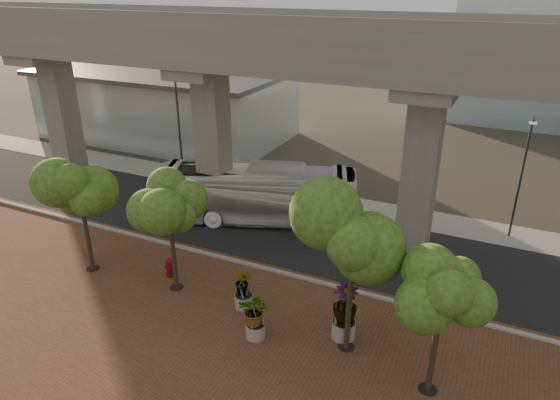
% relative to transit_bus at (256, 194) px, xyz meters
% --- Properties ---
extents(ground, '(160.00, 160.00, 0.00)m').
position_rel_transit_bus_xyz_m(ground, '(3.76, -3.00, -1.76)').
color(ground, '#363127').
rests_on(ground, ground).
extents(brick_plaza, '(70.00, 13.00, 0.06)m').
position_rel_transit_bus_xyz_m(brick_plaza, '(3.76, -11.00, -1.73)').
color(brick_plaza, brown).
rests_on(brick_plaza, ground).
extents(asphalt_road, '(90.00, 8.00, 0.04)m').
position_rel_transit_bus_xyz_m(asphalt_road, '(3.76, -1.00, -1.74)').
color(asphalt_road, black).
rests_on(asphalt_road, ground).
extents(curb_strip, '(70.00, 0.25, 0.16)m').
position_rel_transit_bus_xyz_m(curb_strip, '(3.76, -5.00, -1.68)').
color(curb_strip, '#9B9A91').
rests_on(curb_strip, ground).
extents(far_sidewalk, '(90.00, 3.00, 0.06)m').
position_rel_transit_bus_xyz_m(far_sidewalk, '(3.76, 4.50, -1.73)').
color(far_sidewalk, '#9B9A91').
rests_on(far_sidewalk, ground).
extents(transit_viaduct, '(72.00, 5.60, 12.40)m').
position_rel_transit_bus_xyz_m(transit_viaduct, '(3.76, -1.00, 5.52)').
color(transit_viaduct, gray).
rests_on(transit_viaduct, ground).
extents(station_pavilion, '(23.00, 13.00, 6.30)m').
position_rel_transit_bus_xyz_m(station_pavilion, '(-16.24, 13.00, 1.46)').
color(station_pavilion, '#A5B6BD').
rests_on(station_pavilion, ground).
extents(transit_bus, '(12.91, 7.06, 3.52)m').
position_rel_transit_bus_xyz_m(transit_bus, '(0.00, 0.00, 0.00)').
color(transit_bus, white).
rests_on(transit_bus, ground).
extents(fire_hydrant, '(0.51, 0.46, 1.03)m').
position_rel_transit_bus_xyz_m(fire_hydrant, '(-0.94, -7.61, -1.21)').
color(fire_hydrant, maroon).
rests_on(fire_hydrant, ground).
extents(planter_front, '(1.85, 1.85, 2.03)m').
position_rel_transit_bus_xyz_m(planter_front, '(5.21, -9.95, -0.47)').
color(planter_front, gray).
rests_on(planter_front, ground).
extents(planter_right, '(2.43, 2.43, 2.60)m').
position_rel_transit_bus_xyz_m(planter_right, '(8.54, -8.37, -0.13)').
color(planter_right, '#9B958C').
rests_on(planter_right, ground).
extents(planter_left, '(1.86, 1.86, 2.04)m').
position_rel_transit_bus_xyz_m(planter_left, '(3.75, -8.33, -0.46)').
color(planter_left, '#A9A599').
rests_on(planter_left, ground).
extents(street_tree_far_west, '(3.95, 3.95, 6.19)m').
position_rel_transit_bus_xyz_m(street_tree_far_west, '(-4.98, -8.79, 2.67)').
color(street_tree_far_west, '#403024').
rests_on(street_tree_far_west, ground).
extents(street_tree_near_west, '(3.42, 3.42, 5.95)m').
position_rel_transit_bus_xyz_m(street_tree_near_west, '(-0.01, -8.34, 2.67)').
color(street_tree_near_west, '#403024').
rests_on(street_tree_near_west, ground).
extents(street_tree_near_east, '(4.07, 4.07, 7.16)m').
position_rel_transit_bus_xyz_m(street_tree_near_east, '(8.87, -8.94, 3.58)').
color(street_tree_near_east, '#403024').
rests_on(street_tree_near_east, ground).
extents(street_tree_far_east, '(3.16, 3.16, 5.77)m').
position_rel_transit_bus_xyz_m(street_tree_far_east, '(12.31, -9.87, 2.60)').
color(street_tree_far_east, '#403024').
rests_on(street_tree_far_east, ground).
extents(streetlamp_west, '(0.41, 1.19, 8.23)m').
position_rel_transit_bus_xyz_m(streetlamp_west, '(-7.56, 2.80, 3.04)').
color(streetlamp_west, '#2B2B30').
rests_on(streetlamp_west, ground).
extents(streetlamp_east, '(0.36, 1.04, 7.18)m').
position_rel_transit_bus_xyz_m(streetlamp_east, '(14.43, 4.30, 2.44)').
color(streetlamp_east, '#2B2C30').
rests_on(streetlamp_east, ground).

